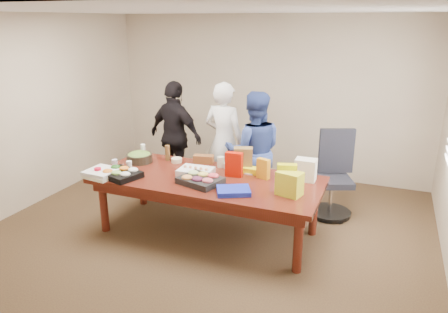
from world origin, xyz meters
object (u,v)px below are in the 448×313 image
at_px(person_center, 224,141).
at_px(conference_table, 208,205).
at_px(office_chair, 332,177).
at_px(person_right, 254,151).
at_px(sheet_cake, 196,171).
at_px(salad_bowl, 139,158).

bearing_deg(person_center, conference_table, 109.98).
xyz_separation_m(conference_table, office_chair, (1.37, 1.08, 0.20)).
height_order(office_chair, person_center, person_center).
bearing_deg(person_center, person_right, 163.72).
xyz_separation_m(sheet_cake, salad_bowl, (-0.92, 0.14, 0.02)).
bearing_deg(sheet_cake, person_center, 91.27).
height_order(person_center, salad_bowl, person_center).
relative_size(conference_table, office_chair, 2.45).
distance_m(person_right, sheet_cake, 1.01).
xyz_separation_m(conference_table, person_center, (-0.26, 1.19, 0.50)).
distance_m(office_chair, person_right, 1.12).
distance_m(person_right, salad_bowl, 1.58).
xyz_separation_m(person_right, salad_bowl, (-1.39, -0.74, -0.04)).
xyz_separation_m(person_center, person_right, (0.55, -0.24, -0.03)).
distance_m(person_center, person_right, 0.60).
relative_size(person_right, sheet_cake, 4.06).
height_order(person_right, salad_bowl, person_right).
bearing_deg(salad_bowl, sheet_cake, -8.92).
height_order(sheet_cake, salad_bowl, salad_bowl).
height_order(office_chair, person_right, person_right).
distance_m(sheet_cake, salad_bowl, 0.93).
bearing_deg(conference_table, salad_bowl, 169.83).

